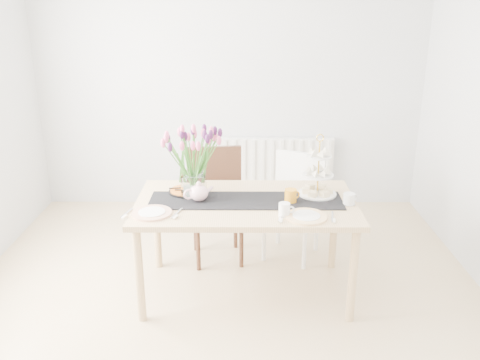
{
  "coord_description": "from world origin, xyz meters",
  "views": [
    {
      "loc": [
        0.13,
        -3.0,
        2.13
      ],
      "look_at": [
        0.11,
        0.37,
        0.93
      ],
      "focal_mm": 38.0,
      "sensor_mm": 36.0,
      "label": 1
    }
  ],
  "objects_px": {
    "chair_white": "(295,197)",
    "teapot": "(199,193)",
    "cream_jug": "(349,199)",
    "plate_right": "(306,217)",
    "plate_left": "(152,213)",
    "mug_orange": "(291,196)",
    "tulip_vase": "(193,151)",
    "mug_white": "(284,210)",
    "dining_table": "(246,211)",
    "radiator": "(277,165)",
    "cake_stand": "(318,180)",
    "chair_brown": "(216,195)",
    "tart_tin": "(186,191)"
  },
  "relations": [
    {
      "from": "cake_stand",
      "to": "teapot",
      "type": "bearing_deg",
      "value": -171.8
    },
    {
      "from": "cake_stand",
      "to": "mug_white",
      "type": "distance_m",
      "value": 0.48
    },
    {
      "from": "radiator",
      "to": "cake_stand",
      "type": "height_order",
      "value": "cake_stand"
    },
    {
      "from": "tart_tin",
      "to": "plate_right",
      "type": "height_order",
      "value": "tart_tin"
    },
    {
      "from": "tulip_vase",
      "to": "plate_right",
      "type": "height_order",
      "value": "tulip_vase"
    },
    {
      "from": "mug_orange",
      "to": "plate_right",
      "type": "distance_m",
      "value": 0.28
    },
    {
      "from": "cake_stand",
      "to": "plate_left",
      "type": "distance_m",
      "value": 1.24
    },
    {
      "from": "chair_white",
      "to": "plate_right",
      "type": "relative_size",
      "value": 3.18
    },
    {
      "from": "cream_jug",
      "to": "plate_right",
      "type": "relative_size",
      "value": 0.3
    },
    {
      "from": "tulip_vase",
      "to": "mug_orange",
      "type": "relative_size",
      "value": 6.29
    },
    {
      "from": "cake_stand",
      "to": "mug_white",
      "type": "height_order",
      "value": "cake_stand"
    },
    {
      "from": "radiator",
      "to": "tulip_vase",
      "type": "height_order",
      "value": "tulip_vase"
    },
    {
      "from": "radiator",
      "to": "chair_brown",
      "type": "xyz_separation_m",
      "value": [
        -0.6,
        -1.15,
        0.11
      ]
    },
    {
      "from": "teapot",
      "to": "mug_orange",
      "type": "bearing_deg",
      "value": -26.26
    },
    {
      "from": "chair_brown",
      "to": "plate_left",
      "type": "bearing_deg",
      "value": -123.25
    },
    {
      "from": "mug_orange",
      "to": "plate_right",
      "type": "xyz_separation_m",
      "value": [
        0.08,
        -0.27,
        -0.04
      ]
    },
    {
      "from": "cream_jug",
      "to": "plate_left",
      "type": "relative_size",
      "value": 0.3
    },
    {
      "from": "cream_jug",
      "to": "tart_tin",
      "type": "relative_size",
      "value": 0.32
    },
    {
      "from": "radiator",
      "to": "chair_white",
      "type": "height_order",
      "value": "chair_white"
    },
    {
      "from": "teapot",
      "to": "plate_right",
      "type": "relative_size",
      "value": 0.78
    },
    {
      "from": "chair_white",
      "to": "teapot",
      "type": "distance_m",
      "value": 1.07
    },
    {
      "from": "cake_stand",
      "to": "chair_brown",
      "type": "bearing_deg",
      "value": 147.41
    },
    {
      "from": "chair_brown",
      "to": "plate_right",
      "type": "bearing_deg",
      "value": -62.81
    },
    {
      "from": "tart_tin",
      "to": "dining_table",
      "type": "bearing_deg",
      "value": -18.87
    },
    {
      "from": "tart_tin",
      "to": "plate_right",
      "type": "relative_size",
      "value": 0.93
    },
    {
      "from": "plate_left",
      "to": "plate_right",
      "type": "height_order",
      "value": "same"
    },
    {
      "from": "chair_brown",
      "to": "chair_white",
      "type": "relative_size",
      "value": 1.07
    },
    {
      "from": "tart_tin",
      "to": "mug_orange",
      "type": "bearing_deg",
      "value": -13.33
    },
    {
      "from": "chair_white",
      "to": "teapot",
      "type": "height_order",
      "value": "chair_white"
    },
    {
      "from": "cake_stand",
      "to": "mug_orange",
      "type": "height_order",
      "value": "cake_stand"
    },
    {
      "from": "cake_stand",
      "to": "plate_left",
      "type": "height_order",
      "value": "cake_stand"
    },
    {
      "from": "teapot",
      "to": "mug_white",
      "type": "height_order",
      "value": "teapot"
    },
    {
      "from": "mug_white",
      "to": "dining_table",
      "type": "bearing_deg",
      "value": 136.26
    },
    {
      "from": "radiator",
      "to": "mug_orange",
      "type": "bearing_deg",
      "value": -90.75
    },
    {
      "from": "teapot",
      "to": "plate_left",
      "type": "xyz_separation_m",
      "value": [
        -0.31,
        -0.23,
        -0.06
      ]
    },
    {
      "from": "tart_tin",
      "to": "mug_white",
      "type": "relative_size",
      "value": 2.82
    },
    {
      "from": "tart_tin",
      "to": "mug_white",
      "type": "bearing_deg",
      "value": -30.66
    },
    {
      "from": "chair_white",
      "to": "plate_left",
      "type": "bearing_deg",
      "value": -116.24
    },
    {
      "from": "chair_brown",
      "to": "plate_left",
      "type": "height_order",
      "value": "chair_brown"
    },
    {
      "from": "plate_right",
      "to": "dining_table",
      "type": "bearing_deg",
      "value": 143.91
    },
    {
      "from": "mug_orange",
      "to": "plate_left",
      "type": "xyz_separation_m",
      "value": [
        -0.97,
        -0.21,
        -0.04
      ]
    },
    {
      "from": "cream_jug",
      "to": "mug_orange",
      "type": "bearing_deg",
      "value": 151.61
    },
    {
      "from": "chair_brown",
      "to": "cream_jug",
      "type": "bearing_deg",
      "value": -43.11
    },
    {
      "from": "radiator",
      "to": "tulip_vase",
      "type": "relative_size",
      "value": 1.87
    },
    {
      "from": "mug_orange",
      "to": "cake_stand",
      "type": "bearing_deg",
      "value": 7.58
    },
    {
      "from": "teapot",
      "to": "mug_white",
      "type": "bearing_deg",
      "value": -47.85
    },
    {
      "from": "cream_jug",
      "to": "plate_left",
      "type": "xyz_separation_m",
      "value": [
        -1.38,
        -0.18,
        -0.03
      ]
    },
    {
      "from": "chair_white",
      "to": "mug_orange",
      "type": "bearing_deg",
      "value": -75.28
    },
    {
      "from": "teapot",
      "to": "plate_left",
      "type": "distance_m",
      "value": 0.39
    },
    {
      "from": "cake_stand",
      "to": "plate_right",
      "type": "height_order",
      "value": "cake_stand"
    }
  ]
}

